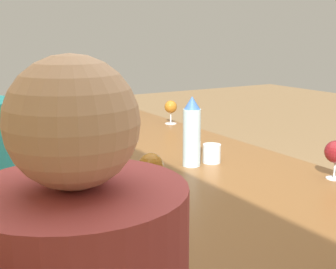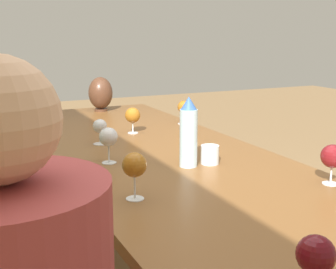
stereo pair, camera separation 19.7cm
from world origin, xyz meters
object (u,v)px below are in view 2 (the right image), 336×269
at_px(vase, 101,93).
at_px(wine_glass_0, 133,115).
at_px(water_bottle, 189,133).
at_px(wine_glass_2, 134,166).
at_px(wine_glass_5, 184,108).
at_px(wine_glass_1, 332,157).
at_px(water_tumbler, 210,155).
at_px(wine_glass_7, 108,137).
at_px(wine_glass_3, 100,127).
at_px(wine_glass_4, 316,256).

relative_size(vase, wine_glass_0, 1.66).
xyz_separation_m(water_bottle, wine_glass_2, (-0.26, 0.33, -0.02)).
bearing_deg(wine_glass_5, wine_glass_1, 178.92).
bearing_deg(water_tumbler, wine_glass_7, 63.42).
bearing_deg(water_tumbler, wine_glass_3, 30.71).
bearing_deg(water_bottle, wine_glass_0, -1.68).
xyz_separation_m(water_tumbler, wine_glass_0, (0.67, 0.08, 0.06)).
xyz_separation_m(wine_glass_0, wine_glass_2, (-0.93, 0.35, 0.02)).
relative_size(wine_glass_1, wine_glass_2, 0.93).
relative_size(water_tumbler, vase, 0.34).
distance_m(wine_glass_2, wine_glass_5, 1.25).
relative_size(wine_glass_1, wine_glass_3, 1.18).
bearing_deg(wine_glass_0, wine_glass_1, -162.86).
bearing_deg(water_bottle, wine_glass_1, -139.30).
relative_size(wine_glass_2, wine_glass_7, 1.04).
xyz_separation_m(water_bottle, wine_glass_5, (0.78, -0.37, -0.04)).
bearing_deg(wine_glass_7, wine_glass_2, 172.74).
relative_size(wine_glass_0, wine_glass_4, 0.93).
height_order(water_tumbler, wine_glass_5, wine_glass_5).
relative_size(wine_glass_4, wine_glass_7, 0.99).
bearing_deg(wine_glass_7, wine_glass_5, -47.23).
bearing_deg(wine_glass_2, wine_glass_7, -7.26).
bearing_deg(wine_glass_4, water_tumbler, -18.50).
bearing_deg(wine_glass_4, wine_glass_2, 8.40).
xyz_separation_m(water_tumbler, wine_glass_3, (0.51, 0.30, 0.05)).
relative_size(water_tumbler, wine_glass_2, 0.49).
height_order(water_tumbler, wine_glass_4, wine_glass_4).
height_order(wine_glass_0, wine_glass_4, wine_glass_4).
relative_size(wine_glass_2, wine_glass_5, 1.13).
distance_m(vase, wine_glass_5, 0.70).
bearing_deg(wine_glass_2, wine_glass_5, -34.17).
xyz_separation_m(wine_glass_0, wine_glass_7, (-0.49, 0.29, 0.01)).
xyz_separation_m(wine_glass_1, wine_glass_5, (1.19, -0.02, -0.00)).
distance_m(water_bottle, wine_glass_2, 0.42).
xyz_separation_m(wine_glass_4, wine_glass_5, (1.74, -0.60, -0.01)).
xyz_separation_m(water_bottle, wine_glass_1, (-0.41, -0.35, -0.04)).
height_order(water_bottle, water_tumbler, water_bottle).
bearing_deg(water_bottle, vase, -3.00).
xyz_separation_m(wine_glass_3, wine_glass_5, (0.27, -0.58, 0.01)).
bearing_deg(vase, water_tumbler, -179.11).
distance_m(vase, wine_glass_7, 1.28).
relative_size(vase, wine_glass_2, 1.47).
bearing_deg(vase, wine_glass_2, 166.48).
xyz_separation_m(wine_glass_2, wine_glass_4, (-0.70, -0.10, -0.01)).
relative_size(water_tumbler, wine_glass_5, 0.56).
bearing_deg(wine_glass_7, water_bottle, -123.30).
relative_size(water_tumbler, wine_glass_4, 0.52).
bearing_deg(wine_glass_2, wine_glass_0, -20.52).
xyz_separation_m(wine_glass_0, wine_glass_1, (-1.08, -0.33, 0.01)).
height_order(vase, wine_glass_0, vase).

